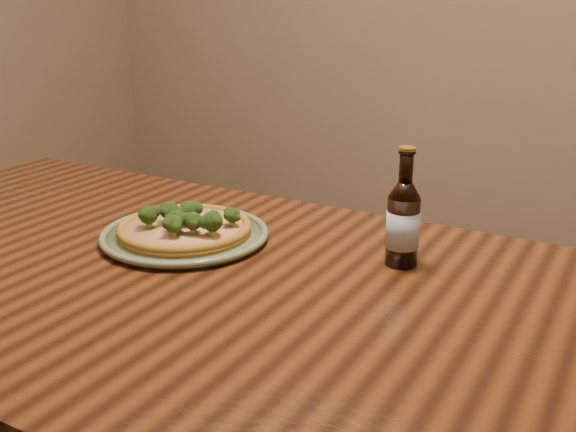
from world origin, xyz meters
The scene contains 4 objects.
table centered at (0.00, 0.10, 0.66)m, with size 1.60×0.90×0.75m.
plate centered at (-0.03, 0.22, 0.76)m, with size 0.33×0.33×0.02m.
pizza centered at (-0.03, 0.22, 0.78)m, with size 0.26×0.26×0.07m.
beer_bottle centered at (0.38, 0.31, 0.83)m, with size 0.06×0.06×0.21m.
Camera 1 is at (0.75, -0.76, 1.22)m, focal length 42.00 mm.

